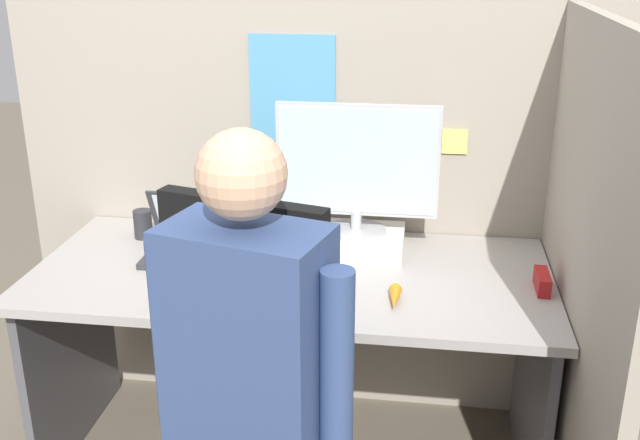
{
  "coord_description": "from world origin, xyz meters",
  "views": [
    {
      "loc": [
        0.4,
        -1.78,
        1.73
      ],
      "look_at": [
        0.12,
        0.19,
        0.98
      ],
      "focal_mm": 42.0,
      "sensor_mm": 36.0,
      "label": 1
    }
  ],
  "objects_px": {
    "monitor": "(357,167)",
    "pen_cup": "(143,224)",
    "person": "(251,404)",
    "laptop": "(198,244)",
    "office_chair": "(251,438)",
    "carrot_toy": "(395,298)",
    "paper_box": "(356,241)",
    "stapler": "(542,282)"
  },
  "relations": [
    {
      "from": "office_chair",
      "to": "pen_cup",
      "type": "relative_size",
      "value": 11.35
    },
    {
      "from": "stapler",
      "to": "paper_box",
      "type": "bearing_deg",
      "value": 158.92
    },
    {
      "from": "monitor",
      "to": "carrot_toy",
      "type": "bearing_deg",
      "value": -68.73
    },
    {
      "from": "monitor",
      "to": "person",
      "type": "relative_size",
      "value": 0.39
    },
    {
      "from": "monitor",
      "to": "person",
      "type": "height_order",
      "value": "person"
    },
    {
      "from": "stapler",
      "to": "office_chair",
      "type": "distance_m",
      "value": 1.01
    },
    {
      "from": "monitor",
      "to": "person",
      "type": "bearing_deg",
      "value": -96.7
    },
    {
      "from": "person",
      "to": "pen_cup",
      "type": "bearing_deg",
      "value": 121.11
    },
    {
      "from": "paper_box",
      "to": "laptop",
      "type": "height_order",
      "value": "laptop"
    },
    {
      "from": "monitor",
      "to": "pen_cup",
      "type": "xyz_separation_m",
      "value": [
        -0.76,
        0.01,
        -0.24
      ]
    },
    {
      "from": "paper_box",
      "to": "carrot_toy",
      "type": "xyz_separation_m",
      "value": [
        0.15,
        -0.39,
        -0.01
      ]
    },
    {
      "from": "paper_box",
      "to": "office_chair",
      "type": "bearing_deg",
      "value": -100.81
    },
    {
      "from": "paper_box",
      "to": "laptop",
      "type": "xyz_separation_m",
      "value": [
        -0.52,
        -0.13,
        0.01
      ]
    },
    {
      "from": "pen_cup",
      "to": "paper_box",
      "type": "bearing_deg",
      "value": -0.92
    },
    {
      "from": "monitor",
      "to": "laptop",
      "type": "xyz_separation_m",
      "value": [
        -0.52,
        -0.13,
        -0.25
      ]
    },
    {
      "from": "stapler",
      "to": "carrot_toy",
      "type": "bearing_deg",
      "value": -160.15
    },
    {
      "from": "carrot_toy",
      "to": "pen_cup",
      "type": "distance_m",
      "value": 1.0
    },
    {
      "from": "monitor",
      "to": "pen_cup",
      "type": "relative_size",
      "value": 5.28
    },
    {
      "from": "monitor",
      "to": "stapler",
      "type": "height_order",
      "value": "monitor"
    },
    {
      "from": "carrot_toy",
      "to": "person",
      "type": "relative_size",
      "value": 0.1
    },
    {
      "from": "person",
      "to": "laptop",
      "type": "bearing_deg",
      "value": 113.33
    },
    {
      "from": "laptop",
      "to": "stapler",
      "type": "relative_size",
      "value": 2.63
    },
    {
      "from": "monitor",
      "to": "laptop",
      "type": "distance_m",
      "value": 0.59
    },
    {
      "from": "laptop",
      "to": "office_chair",
      "type": "bearing_deg",
      "value": -65.0
    },
    {
      "from": "laptop",
      "to": "pen_cup",
      "type": "relative_size",
      "value": 3.27
    },
    {
      "from": "paper_box",
      "to": "monitor",
      "type": "xyz_separation_m",
      "value": [
        0.0,
        0.0,
        0.26
      ]
    },
    {
      "from": "monitor",
      "to": "carrot_toy",
      "type": "height_order",
      "value": "monitor"
    },
    {
      "from": "stapler",
      "to": "pen_cup",
      "type": "distance_m",
      "value": 1.37
    },
    {
      "from": "laptop",
      "to": "carrot_toy",
      "type": "distance_m",
      "value": 0.72
    },
    {
      "from": "carrot_toy",
      "to": "person",
      "type": "xyz_separation_m",
      "value": [
        -0.27,
        -0.66,
        0.06
      ]
    },
    {
      "from": "person",
      "to": "carrot_toy",
      "type": "bearing_deg",
      "value": 67.42
    },
    {
      "from": "monitor",
      "to": "carrot_toy",
      "type": "relative_size",
      "value": 3.76
    },
    {
      "from": "office_chair",
      "to": "pen_cup",
      "type": "xyz_separation_m",
      "value": [
        -0.59,
        0.89,
        0.19
      ]
    },
    {
      "from": "carrot_toy",
      "to": "stapler",
      "type": "bearing_deg",
      "value": 19.85
    },
    {
      "from": "laptop",
      "to": "office_chair",
      "type": "relative_size",
      "value": 0.29
    },
    {
      "from": "office_chair",
      "to": "person",
      "type": "height_order",
      "value": "person"
    },
    {
      "from": "carrot_toy",
      "to": "pen_cup",
      "type": "relative_size",
      "value": 1.4
    },
    {
      "from": "office_chair",
      "to": "person",
      "type": "relative_size",
      "value": 0.83
    },
    {
      "from": "pen_cup",
      "to": "laptop",
      "type": "bearing_deg",
      "value": -30.25
    },
    {
      "from": "carrot_toy",
      "to": "office_chair",
      "type": "relative_size",
      "value": 0.12
    },
    {
      "from": "laptop",
      "to": "pen_cup",
      "type": "xyz_separation_m",
      "value": [
        -0.24,
        0.14,
        0.01
      ]
    },
    {
      "from": "paper_box",
      "to": "carrot_toy",
      "type": "bearing_deg",
      "value": -68.59
    }
  ]
}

